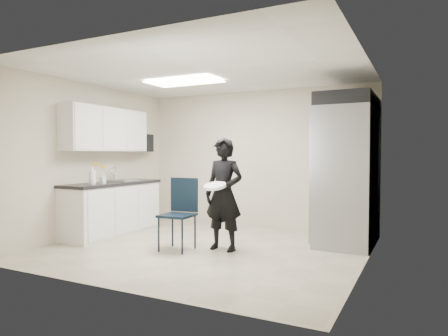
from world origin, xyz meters
The scene contains 21 objects.
floor centered at (0.00, 0.00, 0.00)m, with size 4.50×4.50×0.00m, color tan.
ceiling centered at (0.00, 0.00, 2.60)m, with size 4.50×4.50×0.00m, color silver.
back_wall centered at (0.00, 2.00, 1.30)m, with size 4.50×4.50×0.00m, color beige.
left_wall centered at (-2.25, 0.00, 1.30)m, with size 4.00×4.00×0.00m, color beige.
right_wall centered at (2.25, 0.00, 1.30)m, with size 4.00×4.00×0.00m, color beige.
ceiling_panel centered at (-0.60, 0.40, 2.57)m, with size 1.20×0.60×0.02m, color white.
lower_counter centered at (-1.95, 0.20, 0.43)m, with size 0.60×1.90×0.86m, color silver.
countertop centered at (-1.95, 0.20, 0.89)m, with size 0.64×1.95×0.05m, color black.
sink centered at (-1.93, 0.45, 0.87)m, with size 0.42×0.40×0.14m, color gray.
faucet centered at (-2.13, 0.45, 1.02)m, with size 0.02×0.02×0.24m, color silver.
upper_cabinets centered at (-2.08, 0.20, 1.83)m, with size 0.35×1.80×0.75m, color silver.
towel_dispenser centered at (-2.14, 1.35, 1.62)m, with size 0.22×0.30×0.35m, color black.
notice_sticker_left centered at (-2.24, 0.10, 1.22)m, with size 0.00×0.12×0.07m, color yellow.
notice_sticker_right centered at (-2.24, 0.30, 1.18)m, with size 0.00×0.12×0.07m, color yellow.
commercial_fridge centered at (1.83, 1.27, 1.05)m, with size 0.80×1.35×2.10m, color gray.
fridge_compressor centered at (1.83, 1.27, 2.20)m, with size 0.80×1.35×0.20m, color black.
folding_chair centered at (-0.30, -0.28, 0.51)m, with size 0.45×0.45×1.02m, color black.
man_tuxedo centered at (0.30, 0.04, 0.82)m, with size 0.60×0.40×1.63m, color black.
bucket_lid centered at (0.29, -0.21, 0.95)m, with size 0.31×0.31×0.04m, color white.
soap_bottle_a centered at (-1.81, -0.41, 1.06)m, with size 0.12×0.12×0.31m, color silver.
soap_bottle_b centered at (-1.81, -0.18, 0.99)m, with size 0.07×0.08×0.17m, color #ACABB7.
Camera 1 is at (2.89, -5.12, 1.40)m, focal length 32.00 mm.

